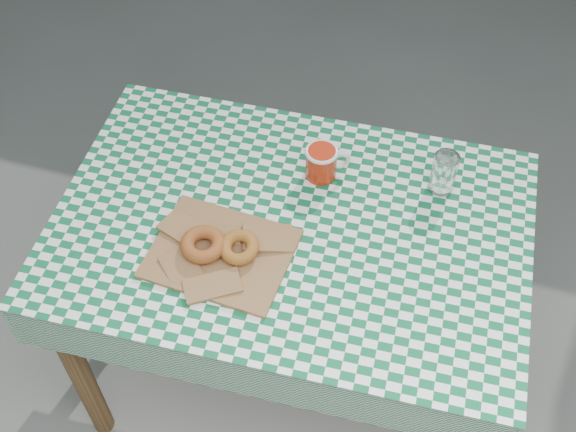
# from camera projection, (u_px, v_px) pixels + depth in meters

# --- Properties ---
(ground) EXTENTS (60.00, 60.00, 0.00)m
(ground) POSITION_uv_depth(u_px,v_px,m) (320.00, 415.00, 2.27)
(ground) COLOR #51514C
(ground) RESTS_ON ground
(table) EXTENTS (1.17, 0.81, 0.75)m
(table) POSITION_uv_depth(u_px,v_px,m) (290.00, 308.00, 2.08)
(table) COLOR brown
(table) RESTS_ON ground
(tablecloth) EXTENTS (1.19, 0.83, 0.01)m
(tablecloth) POSITION_uv_depth(u_px,v_px,m) (290.00, 226.00, 1.78)
(tablecloth) COLOR #0E5B33
(tablecloth) RESTS_ON table
(paper_bag) EXTENTS (0.34, 0.28, 0.02)m
(paper_bag) POSITION_uv_depth(u_px,v_px,m) (221.00, 252.00, 1.72)
(paper_bag) COLOR olive
(paper_bag) RESTS_ON tablecloth
(bagel_front) EXTENTS (0.15, 0.15, 0.03)m
(bagel_front) POSITION_uv_depth(u_px,v_px,m) (203.00, 245.00, 1.70)
(bagel_front) COLOR #95441E
(bagel_front) RESTS_ON paper_bag
(bagel_back) EXTENTS (0.12, 0.12, 0.03)m
(bagel_back) POSITION_uv_depth(u_px,v_px,m) (239.00, 248.00, 1.70)
(bagel_back) COLOR #A06F21
(bagel_back) RESTS_ON paper_bag
(coffee_mug) EXTENTS (0.21, 0.21, 0.09)m
(coffee_mug) POSITION_uv_depth(u_px,v_px,m) (321.00, 163.00, 1.85)
(coffee_mug) COLOR #B0230B
(coffee_mug) RESTS_ON tablecloth
(drinking_glass) EXTENTS (0.08, 0.08, 0.11)m
(drinking_glass) POSITION_uv_depth(u_px,v_px,m) (444.00, 173.00, 1.81)
(drinking_glass) COLOR white
(drinking_glass) RESTS_ON tablecloth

